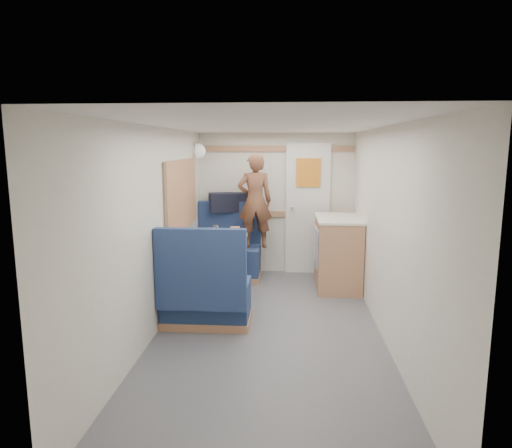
# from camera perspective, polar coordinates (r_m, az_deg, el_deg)

# --- Properties ---
(floor) EXTENTS (4.50, 4.50, 0.00)m
(floor) POSITION_cam_1_polar(r_m,az_deg,el_deg) (4.63, 1.58, -13.40)
(floor) COLOR #515156
(floor) RESTS_ON ground
(ceiling) EXTENTS (4.50, 4.50, 0.00)m
(ceiling) POSITION_cam_1_polar(r_m,az_deg,el_deg) (4.26, 1.71, 12.19)
(ceiling) COLOR silver
(ceiling) RESTS_ON wall_back
(wall_back) EXTENTS (2.20, 0.02, 2.00)m
(wall_back) POSITION_cam_1_polar(r_m,az_deg,el_deg) (6.56, 2.53, 2.55)
(wall_back) COLOR silver
(wall_back) RESTS_ON floor
(wall_left) EXTENTS (0.02, 4.50, 2.00)m
(wall_left) POSITION_cam_1_polar(r_m,az_deg,el_deg) (4.52, -12.44, -0.92)
(wall_left) COLOR silver
(wall_left) RESTS_ON floor
(wall_right) EXTENTS (0.02, 4.50, 2.00)m
(wall_right) POSITION_cam_1_polar(r_m,az_deg,el_deg) (4.42, 16.03, -1.29)
(wall_right) COLOR silver
(wall_right) RESTS_ON floor
(oak_trim_low) EXTENTS (2.15, 0.02, 0.08)m
(oak_trim_low) POSITION_cam_1_polar(r_m,az_deg,el_deg) (6.56, 2.52, 1.23)
(oak_trim_low) COLOR #9B6946
(oak_trim_low) RESTS_ON wall_back
(oak_trim_high) EXTENTS (2.15, 0.02, 0.08)m
(oak_trim_high) POSITION_cam_1_polar(r_m,az_deg,el_deg) (6.48, 2.58, 9.39)
(oak_trim_high) COLOR #9B6946
(oak_trim_high) RESTS_ON wall_back
(side_window) EXTENTS (0.04, 1.30, 0.72)m
(side_window) POSITION_cam_1_polar(r_m,az_deg,el_deg) (5.43, -9.34, 3.61)
(side_window) COLOR gray
(side_window) RESTS_ON wall_left
(rear_door) EXTENTS (0.62, 0.12, 1.86)m
(rear_door) POSITION_cam_1_polar(r_m,az_deg,el_deg) (6.53, 6.47, 2.23)
(rear_door) COLOR white
(rear_door) RESTS_ON wall_back
(dinette_table) EXTENTS (0.62, 0.92, 0.72)m
(dinette_table) POSITION_cam_1_polar(r_m,az_deg,el_deg) (5.46, -4.74, -3.55)
(dinette_table) COLOR white
(dinette_table) RESTS_ON floor
(bench_far) EXTENTS (0.90, 0.59, 1.05)m
(bench_far) POSITION_cam_1_polar(r_m,az_deg,el_deg) (6.36, -3.50, -4.10)
(bench_far) COLOR #18284C
(bench_far) RESTS_ON floor
(bench_near) EXTENTS (0.90, 0.59, 1.05)m
(bench_near) POSITION_cam_1_polar(r_m,az_deg,el_deg) (4.72, -6.34, -9.09)
(bench_near) COLOR #18284C
(bench_near) RESTS_ON floor
(ledge) EXTENTS (0.90, 0.14, 0.04)m
(ledge) POSITION_cam_1_polar(r_m,az_deg,el_deg) (6.49, -3.26, 1.41)
(ledge) COLOR #9B6946
(ledge) RESTS_ON bench_far
(dome_light) EXTENTS (0.20, 0.20, 0.20)m
(dome_light) POSITION_cam_1_polar(r_m,az_deg,el_deg) (6.22, -7.27, 9.03)
(dome_light) COLOR white
(dome_light) RESTS_ON wall_left
(galley_counter) EXTENTS (0.57, 0.92, 0.92)m
(galley_counter) POSITION_cam_1_polar(r_m,az_deg,el_deg) (5.99, 10.15, -3.46)
(galley_counter) COLOR #9B6946
(galley_counter) RESTS_ON floor
(person) EXTENTS (0.51, 0.38, 1.27)m
(person) POSITION_cam_1_polar(r_m,az_deg,el_deg) (6.13, -0.13, 2.88)
(person) COLOR brown
(person) RESTS_ON bench_far
(duffel_bag) EXTENTS (0.60, 0.42, 0.26)m
(duffel_bag) POSITION_cam_1_polar(r_m,az_deg,el_deg) (6.48, -3.39, 2.74)
(duffel_bag) COLOR black
(duffel_bag) RESTS_ON ledge
(tray) EXTENTS (0.37, 0.43, 0.02)m
(tray) POSITION_cam_1_polar(r_m,az_deg,el_deg) (5.19, -3.13, -2.39)
(tray) COLOR white
(tray) RESTS_ON dinette_table
(orange_fruit) EXTENTS (0.07, 0.07, 0.07)m
(orange_fruit) POSITION_cam_1_polar(r_m,az_deg,el_deg) (5.10, -3.12, -2.12)
(orange_fruit) COLOR #EA5D0A
(orange_fruit) RESTS_ON tray
(cheese_block) EXTENTS (0.12, 0.08, 0.04)m
(cheese_block) POSITION_cam_1_polar(r_m,az_deg,el_deg) (5.26, -4.45, -1.93)
(cheese_block) COLOR #D6BC7B
(cheese_block) RESTS_ON tray
(wine_glass) EXTENTS (0.08, 0.08, 0.17)m
(wine_glass) POSITION_cam_1_polar(r_m,az_deg,el_deg) (5.33, -5.79, -0.86)
(wine_glass) COLOR white
(wine_glass) RESTS_ON dinette_table
(tumbler_left) EXTENTS (0.07, 0.07, 0.11)m
(tumbler_left) POSITION_cam_1_polar(r_m,az_deg,el_deg) (5.08, -6.70, -2.19)
(tumbler_left) COLOR silver
(tumbler_left) RESTS_ON dinette_table
(tumbler_mid) EXTENTS (0.07, 0.07, 0.12)m
(tumbler_mid) POSITION_cam_1_polar(r_m,az_deg,el_deg) (5.80, -5.07, -0.64)
(tumbler_mid) COLOR silver
(tumbler_mid) RESTS_ON dinette_table
(beer_glass) EXTENTS (0.06, 0.06, 0.09)m
(beer_glass) POSITION_cam_1_polar(r_m,az_deg,el_deg) (5.44, -3.63, -1.44)
(beer_glass) COLOR #8C4214
(beer_glass) RESTS_ON dinette_table
(pepper_grinder) EXTENTS (0.04, 0.04, 0.09)m
(pepper_grinder) POSITION_cam_1_polar(r_m,az_deg,el_deg) (5.57, -4.60, -1.17)
(pepper_grinder) COLOR black
(pepper_grinder) RESTS_ON dinette_table
(salt_grinder) EXTENTS (0.04, 0.04, 0.10)m
(salt_grinder) POSITION_cam_1_polar(r_m,az_deg,el_deg) (5.36, -5.32, -1.58)
(salt_grinder) COLOR white
(salt_grinder) RESTS_ON dinette_table
(bread_loaf) EXTENTS (0.15, 0.23, 0.09)m
(bread_loaf) POSITION_cam_1_polar(r_m,az_deg,el_deg) (5.69, -2.61, -0.93)
(bread_loaf) COLOR olive
(bread_loaf) RESTS_ON dinette_table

